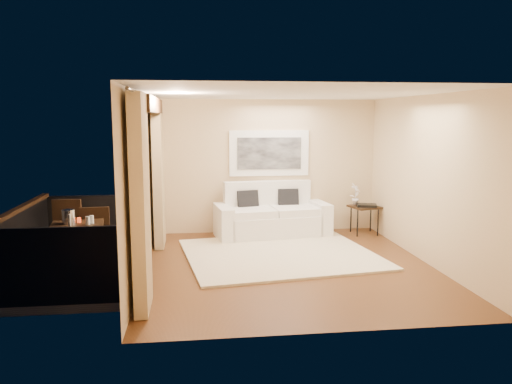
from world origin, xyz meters
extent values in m
plane|color=brown|center=(0.00, 0.00, 0.00)|extent=(5.00, 5.00, 0.00)
plane|color=white|center=(0.00, 0.00, 2.70)|extent=(5.00, 5.00, 0.00)
plane|color=#CFB58B|center=(0.00, 2.50, 1.35)|extent=(4.50, 0.00, 4.50)
plane|color=#CFB58B|center=(0.00, -2.50, 1.35)|extent=(4.50, 0.00, 4.50)
plane|color=#CFB58B|center=(2.25, 0.00, 1.35)|extent=(0.00, 5.00, 5.00)
plane|color=#CFB58B|center=(-2.25, 1.85, 1.35)|extent=(0.00, 2.70, 2.70)
plane|color=#CFB58B|center=(-2.25, -1.85, 1.35)|extent=(0.00, 2.70, 2.70)
plane|color=#CFB58B|center=(-2.25, 0.00, 2.55)|extent=(0.00, 2.40, 2.40)
cube|color=black|center=(-2.13, 0.00, 2.52)|extent=(0.28, 2.40, 0.22)
cube|color=#605B56|center=(-3.15, 0.00, -0.06)|extent=(1.80, 2.60, 0.12)
cube|color=black|center=(-4.01, 0.00, 0.50)|extent=(0.06, 2.60, 1.00)
cube|color=black|center=(-3.15, 1.27, 0.50)|extent=(1.80, 0.06, 1.00)
cube|color=black|center=(-3.15, -1.27, 0.50)|extent=(1.80, 0.06, 1.00)
cube|color=black|center=(-4.01, 0.00, 1.02)|extent=(0.10, 2.60, 0.06)
cube|color=tan|center=(-2.11, 1.55, 1.32)|extent=(0.16, 0.75, 2.62)
cube|color=tan|center=(-2.11, -1.55, 1.32)|extent=(0.16, 0.75, 2.62)
cylinder|color=#4C473F|center=(-2.11, 0.00, 2.63)|extent=(0.04, 4.80, 0.04)
cube|color=white|center=(0.05, 2.47, 1.62)|extent=(1.62, 0.05, 0.92)
cube|color=black|center=(0.05, 2.44, 1.62)|extent=(1.30, 0.02, 0.64)
cube|color=beige|center=(-0.04, 0.63, 0.02)|extent=(3.48, 3.14, 0.04)
cube|color=white|center=(0.05, 2.02, 0.22)|extent=(1.90, 1.18, 0.44)
cube|color=white|center=(0.00, 2.38, 0.63)|extent=(1.80, 0.47, 0.86)
cube|color=white|center=(-0.92, 1.89, 0.33)|extent=(0.38, 0.97, 0.65)
cube|color=white|center=(1.02, 2.15, 0.33)|extent=(0.38, 0.97, 0.65)
cube|color=white|center=(-0.38, 1.93, 0.52)|extent=(0.95, 0.95, 0.15)
cube|color=white|center=(0.48, 2.05, 0.52)|extent=(0.95, 0.95, 0.15)
cube|color=black|center=(-0.42, 2.17, 0.69)|extent=(0.45, 0.28, 0.43)
cube|color=black|center=(0.42, 2.28, 0.69)|extent=(0.42, 0.20, 0.43)
cube|color=black|center=(1.93, 2.00, 0.55)|extent=(0.65, 0.65, 0.04)
cylinder|color=black|center=(1.72, 1.79, 0.27)|extent=(0.03, 0.03, 0.54)
cylinder|color=black|center=(2.14, 1.79, 0.27)|extent=(0.03, 0.03, 0.54)
cylinder|color=black|center=(1.72, 2.21, 0.27)|extent=(0.03, 0.03, 0.54)
cylinder|color=black|center=(2.14, 2.21, 0.27)|extent=(0.03, 0.03, 0.54)
cube|color=black|center=(1.95, 1.93, 0.60)|extent=(0.45, 0.38, 0.05)
imported|color=white|center=(1.77, 2.13, 0.80)|extent=(0.28, 0.28, 0.45)
cube|color=black|center=(-3.13, -0.37, 0.81)|extent=(0.81, 0.81, 0.06)
cylinder|color=black|center=(-3.42, -0.66, 0.39)|extent=(0.04, 0.04, 0.78)
cylinder|color=black|center=(-2.84, -0.66, 0.39)|extent=(0.04, 0.04, 0.78)
cylinder|color=black|center=(-3.42, -0.08, 0.39)|extent=(0.04, 0.04, 0.78)
cylinder|color=black|center=(-2.84, -0.08, 0.39)|extent=(0.04, 0.04, 0.78)
cube|color=black|center=(-3.50, 0.82, 0.48)|extent=(0.47, 0.47, 0.05)
cube|color=black|center=(-3.50, 0.61, 0.75)|extent=(0.45, 0.07, 0.59)
cylinder|color=black|center=(-3.31, 0.99, 0.23)|extent=(0.03, 0.03, 0.46)
cylinder|color=black|center=(-3.67, 1.01, 0.23)|extent=(0.03, 0.03, 0.46)
cylinder|color=black|center=(-3.32, 0.63, 0.23)|extent=(0.03, 0.03, 0.46)
cylinder|color=black|center=(-3.69, 0.64, 0.23)|extent=(0.03, 0.03, 0.46)
cube|color=black|center=(-2.96, -0.09, 0.46)|extent=(0.46, 0.46, 0.05)
cube|color=black|center=(-2.98, 0.11, 0.72)|extent=(0.43, 0.08, 0.56)
cylinder|color=black|center=(-3.12, -0.27, 0.22)|extent=(0.03, 0.03, 0.44)
cylinder|color=black|center=(-2.78, -0.24, 0.22)|extent=(0.03, 0.03, 0.44)
cylinder|color=black|center=(-3.15, 0.07, 0.22)|extent=(0.03, 0.03, 0.44)
cylinder|color=black|center=(-2.80, 0.10, 0.22)|extent=(0.03, 0.03, 0.44)
cylinder|color=white|center=(-3.26, -0.29, 0.94)|extent=(0.18, 0.18, 0.20)
cylinder|color=red|center=(-3.13, -0.23, 0.87)|extent=(0.06, 0.06, 0.07)
cylinder|color=silver|center=(-3.18, -0.56, 0.93)|extent=(0.04, 0.04, 0.18)
cylinder|color=silver|center=(-2.97, -0.40, 0.90)|extent=(0.06, 0.06, 0.12)
cylinder|color=white|center=(-2.93, -0.34, 0.90)|extent=(0.06, 0.06, 0.12)
camera|label=1|loc=(-1.46, -7.55, 2.34)|focal=35.00mm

